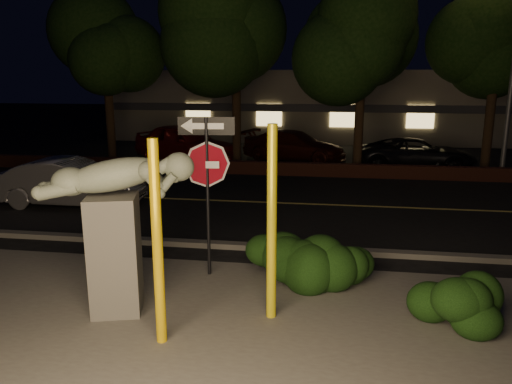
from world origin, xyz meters
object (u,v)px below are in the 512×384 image
Objects in this scene: sculpture at (116,217)px; parked_car_darkred at (294,146)px; streetlight at (512,30)px; yellow_pole_right at (272,225)px; parked_car_dark at (417,154)px; signpost at (207,165)px; silver_sedan at (71,183)px; parked_car_red at (185,143)px; yellow_pole_left at (158,245)px.

sculpture is 0.56× the size of parked_car_darkred.
sculpture is 0.29× the size of streetlight.
yellow_pole_right is 14.25m from parked_car_dark.
signpost is 0.72× the size of silver_sedan.
parked_car_dark is at bearing -87.11° from parked_car_darkred.
parked_car_dark is at bearing -65.77° from parked_car_red.
parked_car_red is at bearing 89.26° from parked_car_dark.
parked_car_red is 4.84m from parked_car_darkred.
parked_car_darkred is (5.82, 8.79, -0.02)m from silver_sedan.
silver_sedan is (-5.16, 6.98, -0.78)m from yellow_pole_left.
streetlight is 15.59m from silver_sedan.
sculpture is (-1.05, -1.67, -0.55)m from signpost.
streetlight is (8.38, 13.19, 3.79)m from yellow_pole_left.
streetlight is at bearing 60.44° from yellow_pole_right.
parked_car_red is (-3.14, 14.10, -0.77)m from sculpture.
yellow_pole_left is 15.51m from parked_car_red.
parked_car_dark is at bearing 158.51° from streetlight.
sculpture is at bearing -146.93° from silver_sedan.
yellow_pole_left is at bearing -138.17° from parked_car_red.
signpost reaches higher than parked_car_dark.
parked_car_darkred is at bearing 80.98° from signpost.
parked_car_red is at bearing -8.73° from silver_sedan.
yellow_pole_left is 0.64× the size of parked_car_darkred.
parked_car_red is at bearing 116.20° from parked_car_darkred.
parked_car_red is at bearing 102.10° from signpost.
silver_sedan is (-4.19, 6.14, -0.91)m from sculpture.
yellow_pole_left is 0.33× the size of streetlight.
parked_car_dark is (5.71, 14.56, -0.85)m from yellow_pole_left.
silver_sedan is at bearing -161.09° from parked_car_red.
parked_car_darkred is 5.20m from parked_car_dark.
signpost is 2.05m from sculpture.
yellow_pole_left is 1.76m from yellow_pole_right.
parked_car_darkred is at bearing 78.02° from parked_car_dark.
signpost is 13.36m from parked_car_darkred.
signpost is at bearing -122.27° from streetlight.
silver_sedan is at bearing 108.77° from sculpture.
yellow_pole_right is 8.97m from silver_sedan.
streetlight is (6.92, 12.21, 3.74)m from yellow_pole_right.
yellow_pole_right reaches higher than parked_car_dark.
yellow_pole_left is 1.29m from sculpture.
parked_car_red is (-4.11, 14.94, -0.64)m from yellow_pole_left.
yellow_pole_left is at bearing -98.31° from signpost.
signpost reaches higher than sculpture.
streetlight reaches higher than silver_sedan.
sculpture is 0.53× the size of parked_car_red.
signpost is at bearing 88.22° from yellow_pole_left.
streetlight reaches higher than parked_car_dark.
streetlight reaches higher than parked_car_red.
yellow_pole_left is 0.70× the size of silver_sedan.
parked_car_darkred is (4.77, 0.83, -0.16)m from parked_car_red.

